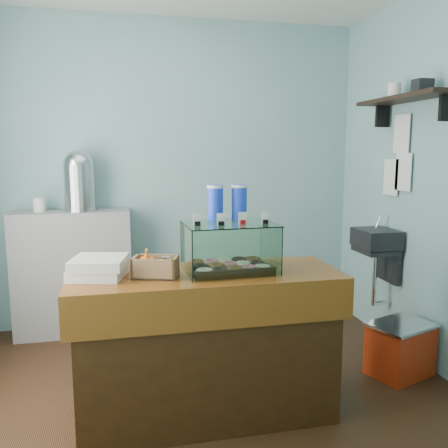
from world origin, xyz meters
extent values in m
plane|color=black|center=(0.00, 0.00, 0.00)|extent=(3.50, 3.50, 0.00)
cube|color=#70A4A4|center=(0.00, 1.50, 1.40)|extent=(3.50, 0.04, 2.80)
cube|color=#70A4A4|center=(0.00, -1.50, 1.40)|extent=(3.50, 0.04, 2.80)
cube|color=#70A4A4|center=(1.75, 0.00, 1.40)|extent=(0.04, 3.00, 2.80)
cube|color=black|center=(1.58, 0.55, 0.90)|extent=(0.30, 0.35, 0.15)
cube|color=black|center=(1.71, 0.55, 0.70)|extent=(0.04, 0.30, 0.35)
cylinder|color=silver|center=(1.65, 0.65, 1.02)|extent=(0.02, 0.02, 0.12)
cylinder|color=silver|center=(1.58, 0.55, 0.55)|extent=(0.04, 0.04, 0.45)
cube|color=black|center=(1.60, 0.30, 2.00)|extent=(0.25, 1.00, 0.03)
cube|color=black|center=(1.67, -0.10, 1.90)|extent=(0.12, 0.03, 0.18)
cube|color=black|center=(1.67, 0.70, 1.90)|extent=(0.12, 0.03, 0.18)
cube|color=white|center=(1.73, 0.45, 1.45)|extent=(0.01, 0.21, 0.30)
cube|color=white|center=(1.73, 0.62, 1.40)|extent=(0.01, 0.21, 0.30)
cube|color=white|center=(1.73, 0.50, 1.75)|extent=(0.01, 0.21, 0.30)
cube|color=#3C210B|center=(0.00, -0.25, 0.42)|extent=(1.50, 0.56, 0.84)
cube|color=#521F0B|center=(0.00, -0.25, 0.87)|extent=(1.60, 0.60, 0.06)
cube|color=#521F0B|center=(0.00, -0.53, 0.75)|extent=(1.60, 0.04, 0.18)
cube|color=gray|center=(-0.90, 1.32, 0.55)|extent=(1.00, 0.32, 1.10)
cube|color=black|center=(0.15, -0.24, 0.91)|extent=(0.48, 0.35, 0.02)
torus|color=silver|center=(-0.03, -0.35, 0.94)|extent=(0.10, 0.10, 0.03)
torus|color=black|center=(0.06, -0.35, 0.94)|extent=(0.10, 0.10, 0.03)
torus|color=brown|center=(0.15, -0.34, 0.94)|extent=(0.10, 0.10, 0.03)
torus|color=#CA5F75|center=(0.24, -0.34, 0.94)|extent=(0.10, 0.10, 0.03)
torus|color=silver|center=(0.32, -0.34, 0.94)|extent=(0.10, 0.10, 0.03)
torus|color=black|center=(-0.03, -0.24, 0.94)|extent=(0.10, 0.10, 0.03)
torus|color=brown|center=(0.06, -0.24, 0.94)|extent=(0.10, 0.10, 0.03)
torus|color=#CA5F75|center=(0.15, -0.24, 0.94)|extent=(0.10, 0.10, 0.03)
torus|color=silver|center=(0.23, -0.23, 0.94)|extent=(0.10, 0.10, 0.03)
torus|color=black|center=(0.32, -0.23, 0.94)|extent=(0.10, 0.10, 0.03)
torus|color=brown|center=(-0.03, -0.13, 0.94)|extent=(0.10, 0.10, 0.03)
torus|color=#CA5F75|center=(0.05, -0.13, 0.94)|extent=(0.10, 0.10, 0.03)
torus|color=silver|center=(0.14, -0.13, 0.94)|extent=(0.10, 0.10, 0.03)
torus|color=black|center=(0.23, -0.13, 0.94)|extent=(0.10, 0.10, 0.03)
torus|color=brown|center=(0.32, -0.12, 0.94)|extent=(0.10, 0.10, 0.03)
cube|color=white|center=(0.15, -0.43, 1.04)|extent=(0.52, 0.02, 0.28)
cube|color=white|center=(0.14, -0.05, 1.04)|extent=(0.52, 0.02, 0.28)
cube|color=white|center=(-0.12, -0.24, 1.04)|extent=(0.02, 0.38, 0.28)
cube|color=white|center=(0.41, -0.23, 1.04)|extent=(0.02, 0.38, 0.28)
cube|color=white|center=(0.15, -0.24, 1.19)|extent=(0.55, 0.41, 0.01)
cube|color=white|center=(-0.05, -0.29, 1.23)|extent=(0.05, 0.01, 0.07)
cube|color=black|center=(-0.05, -0.29, 1.20)|extent=(0.03, 0.02, 0.02)
cube|color=white|center=(0.08, -0.29, 1.23)|extent=(0.05, 0.01, 0.07)
cube|color=black|center=(0.08, -0.29, 1.20)|extent=(0.03, 0.02, 0.02)
cube|color=white|center=(0.21, -0.28, 1.23)|extent=(0.05, 0.01, 0.07)
cube|color=#B90E15|center=(0.21, -0.28, 1.20)|extent=(0.03, 0.02, 0.02)
cube|color=white|center=(0.35, -0.28, 1.23)|extent=(0.05, 0.01, 0.07)
cube|color=black|center=(0.35, -0.28, 1.20)|extent=(0.03, 0.02, 0.02)
cylinder|color=blue|center=(0.08, -0.12, 1.30)|extent=(0.09, 0.09, 0.22)
cylinder|color=silver|center=(0.08, -0.12, 1.40)|extent=(0.10, 0.10, 0.02)
cylinder|color=blue|center=(0.24, -0.11, 1.30)|extent=(0.09, 0.09, 0.22)
cylinder|color=silver|center=(0.24, -0.11, 1.40)|extent=(0.10, 0.10, 0.02)
cube|color=#A67953|center=(-0.30, -0.28, 0.91)|extent=(0.28, 0.22, 0.01)
cube|color=#A67953|center=(-0.32, -0.35, 0.96)|extent=(0.24, 0.09, 0.12)
cube|color=#A67953|center=(-0.28, -0.22, 0.96)|extent=(0.24, 0.09, 0.12)
cube|color=#A67953|center=(-0.41, -0.24, 0.96)|extent=(0.06, 0.15, 0.12)
cube|color=#A67953|center=(-0.19, -0.32, 0.96)|extent=(0.06, 0.15, 0.12)
imported|color=orange|center=(-0.35, -0.27, 0.99)|extent=(0.09, 0.09, 0.15)
cylinder|color=#528C26|center=(-0.24, -0.30, 0.96)|extent=(0.06, 0.06, 0.10)
cylinder|color=silver|center=(-0.24, -0.30, 1.02)|extent=(0.05, 0.05, 0.01)
cube|color=silver|center=(-0.62, -0.21, 0.93)|extent=(0.36, 0.36, 0.06)
cube|color=silver|center=(-0.61, -0.22, 0.99)|extent=(0.35, 0.35, 0.06)
cylinder|color=silver|center=(-0.81, 1.32, 1.10)|extent=(0.29, 0.29, 0.01)
cylinder|color=silver|center=(-0.81, 1.32, 1.30)|extent=(0.26, 0.26, 0.39)
sphere|color=silver|center=(-0.81, 1.32, 1.50)|extent=(0.26, 0.26, 0.26)
cube|color=red|center=(1.47, -0.03, 0.18)|extent=(0.50, 0.44, 0.37)
cube|color=silver|center=(1.47, -0.03, 0.38)|extent=(0.53, 0.46, 0.02)
camera|label=1|loc=(-0.49, -2.93, 1.61)|focal=38.00mm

